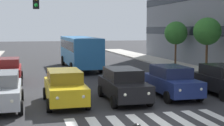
% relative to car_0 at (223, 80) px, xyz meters
% --- Properties ---
extents(ground_plane, '(180.00, 180.00, 0.00)m').
position_rel_car_0_xyz_m(ground_plane, '(6.04, 4.18, -0.89)').
color(ground_plane, '#2D2D30').
extents(crosswalk_markings, '(6.75, 2.80, 0.01)m').
position_rel_car_0_xyz_m(crosswalk_markings, '(6.04, 4.18, -0.88)').
color(crosswalk_markings, silver).
rests_on(crosswalk_markings, ground_plane).
extents(car_0, '(2.02, 4.44, 1.72)m').
position_rel_car_0_xyz_m(car_0, '(0.00, 0.00, 0.00)').
color(car_0, black).
rests_on(car_0, ground_plane).
extents(car_1, '(2.02, 4.44, 1.72)m').
position_rel_car_0_xyz_m(car_1, '(3.06, -0.29, 0.00)').
color(car_1, navy).
rests_on(car_1, ground_plane).
extents(car_2, '(2.02, 4.44, 1.72)m').
position_rel_car_0_xyz_m(car_2, '(5.98, 0.08, 0.00)').
color(car_2, black).
rests_on(car_2, ground_plane).
extents(car_3, '(2.02, 4.44, 1.72)m').
position_rel_car_0_xyz_m(car_3, '(9.04, 0.01, 0.00)').
color(car_3, gold).
rests_on(car_3, ground_plane).
extents(car_4, '(2.02, 4.44, 1.72)m').
position_rel_car_0_xyz_m(car_4, '(12.08, 0.15, 0.00)').
color(car_4, '#B2B7BC').
rests_on(car_4, ground_plane).
extents(car_row2_0, '(2.02, 4.44, 1.72)m').
position_rel_car_0_xyz_m(car_row2_0, '(12.19, -7.75, 0.00)').
color(car_row2_0, maroon).
rests_on(car_row2_0, ground_plane).
extents(bus_behind_traffic, '(2.78, 10.50, 3.00)m').
position_rel_car_0_xyz_m(bus_behind_traffic, '(5.98, -14.55, 0.97)').
color(bus_behind_traffic, '#286BAD').
rests_on(bus_behind_traffic, ground_plane).
extents(street_tree_2, '(2.31, 2.31, 4.59)m').
position_rel_car_0_xyz_m(street_tree_2, '(-3.83, -8.31, 2.68)').
color(street_tree_2, '#513823').
rests_on(street_tree_2, sidewalk_left).
extents(street_tree_3, '(2.37, 2.37, 4.40)m').
position_rel_car_0_xyz_m(street_tree_3, '(-4.09, -14.85, 2.46)').
color(street_tree_3, '#513823').
rests_on(street_tree_3, sidewalk_left).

